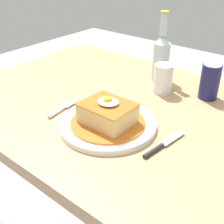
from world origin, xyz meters
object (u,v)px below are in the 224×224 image
(main_plate, at_px, (108,124))
(beer_bottle_clear, at_px, (161,56))
(fork, at_px, (61,109))
(drinking_glass, at_px, (163,80))
(soda_can, at_px, (210,82))
(knife, at_px, (159,147))

(main_plate, height_order, beer_bottle_clear, beer_bottle_clear)
(fork, bearing_deg, drinking_glass, 61.64)
(main_plate, distance_m, drinking_glass, 0.31)
(main_plate, bearing_deg, soda_can, 67.67)
(main_plate, bearing_deg, fork, -171.71)
(main_plate, height_order, fork, main_plate)
(knife, xyz_separation_m, soda_can, (-0.03, 0.37, 0.06))
(fork, bearing_deg, main_plate, 8.29)
(knife, relative_size, drinking_glass, 1.58)
(fork, relative_size, soda_can, 1.14)
(main_plate, xyz_separation_m, fork, (-0.18, -0.03, -0.00))
(drinking_glass, bearing_deg, soda_can, 22.11)
(main_plate, height_order, drinking_glass, drinking_glass)
(soda_can, height_order, drinking_glass, soda_can)
(soda_can, bearing_deg, drinking_glass, -157.89)
(knife, bearing_deg, main_plate, -179.44)
(main_plate, distance_m, soda_can, 0.40)
(main_plate, bearing_deg, drinking_glass, 89.57)
(knife, distance_m, drinking_glass, 0.35)
(main_plate, xyz_separation_m, beer_bottle_clear, (-0.06, 0.39, 0.09))
(knife, height_order, soda_can, soda_can)
(main_plate, height_order, knife, main_plate)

